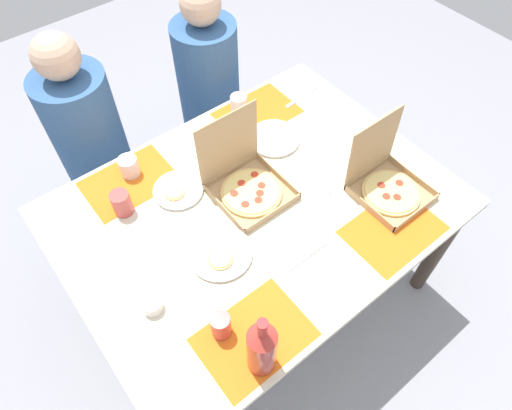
% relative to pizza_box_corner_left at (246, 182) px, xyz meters
% --- Properties ---
extents(ground_plane, '(6.00, 6.00, 0.00)m').
position_rel_pizza_box_corner_left_xyz_m(ground_plane, '(-0.02, -0.09, -0.79)').
color(ground_plane, gray).
extents(dining_table, '(1.49, 1.13, 0.74)m').
position_rel_pizza_box_corner_left_xyz_m(dining_table, '(-0.02, -0.09, -0.14)').
color(dining_table, '#3F3328').
rests_on(dining_table, ground_plane).
extents(placemat_near_left, '(0.36, 0.26, 0.00)m').
position_rel_pizza_box_corner_left_xyz_m(placemat_near_left, '(-0.35, -0.50, -0.05)').
color(placemat_near_left, orange).
rests_on(placemat_near_left, dining_table).
extents(placemat_near_right, '(0.36, 0.26, 0.00)m').
position_rel_pizza_box_corner_left_xyz_m(placemat_near_right, '(0.32, -0.50, -0.05)').
color(placemat_near_right, orange).
rests_on(placemat_near_right, dining_table).
extents(placemat_far_left, '(0.36, 0.26, 0.00)m').
position_rel_pizza_box_corner_left_xyz_m(placemat_far_left, '(-0.35, 0.33, -0.05)').
color(placemat_far_left, orange).
rests_on(placemat_far_left, dining_table).
extents(placemat_far_right, '(0.36, 0.26, 0.00)m').
position_rel_pizza_box_corner_left_xyz_m(placemat_far_right, '(0.32, 0.33, -0.05)').
color(placemat_far_right, orange).
rests_on(placemat_far_right, dining_table).
extents(pizza_box_corner_left, '(0.28, 0.29, 0.32)m').
position_rel_pizza_box_corner_left_xyz_m(pizza_box_corner_left, '(0.00, 0.00, 0.00)').
color(pizza_box_corner_left, tan).
rests_on(pizza_box_corner_left, dining_table).
extents(pizza_box_corner_right, '(0.27, 0.28, 0.30)m').
position_rel_pizza_box_corner_left_xyz_m(pizza_box_corner_right, '(0.44, -0.35, -0.00)').
color(pizza_box_corner_right, tan).
rests_on(pizza_box_corner_right, dining_table).
extents(plate_far_right, '(0.23, 0.23, 0.02)m').
position_rel_pizza_box_corner_left_xyz_m(plate_far_right, '(0.27, 0.15, -0.04)').
color(plate_far_right, white).
rests_on(plate_far_right, dining_table).
extents(plate_near_right, '(0.24, 0.24, 0.03)m').
position_rel_pizza_box_corner_left_xyz_m(plate_near_right, '(-0.26, -0.18, -0.04)').
color(plate_near_right, white).
rests_on(plate_near_right, dining_table).
extents(plate_far_left, '(0.20, 0.20, 0.03)m').
position_rel_pizza_box_corner_left_xyz_m(plate_far_left, '(-0.22, 0.16, -0.04)').
color(plate_far_left, white).
rests_on(plate_far_left, dining_table).
extents(soda_bottle, '(0.09, 0.09, 0.32)m').
position_rel_pizza_box_corner_left_xyz_m(soda_bottle, '(-0.39, -0.58, 0.08)').
color(soda_bottle, '#B2382D').
rests_on(soda_bottle, dining_table).
extents(cup_spare, '(0.08, 0.08, 0.09)m').
position_rel_pizza_box_corner_left_xyz_m(cup_spare, '(-0.33, 0.36, -0.01)').
color(cup_spare, silver).
rests_on(cup_spare, dining_table).
extents(cup_clear_left, '(0.07, 0.07, 0.10)m').
position_rel_pizza_box_corner_left_xyz_m(cup_clear_left, '(-0.44, 0.21, 0.00)').
color(cup_clear_left, '#BF4742').
rests_on(cup_clear_left, dining_table).
extents(cup_clear_right, '(0.08, 0.08, 0.09)m').
position_rel_pizza_box_corner_left_xyz_m(cup_clear_right, '(0.25, 0.38, -0.00)').
color(cup_clear_right, silver).
rests_on(cup_clear_right, dining_table).
extents(cup_dark, '(0.07, 0.07, 0.10)m').
position_rel_pizza_box_corner_left_xyz_m(cup_dark, '(-0.43, -0.42, 0.00)').
color(cup_dark, '#BF4742').
rests_on(cup_dark, dining_table).
extents(condiment_bowl, '(0.07, 0.07, 0.05)m').
position_rel_pizza_box_corner_left_xyz_m(condiment_bowl, '(-0.56, -0.21, -0.02)').
color(condiment_bowl, white).
rests_on(condiment_bowl, dining_table).
extents(fork_by_far_left, '(0.09, 0.18, 0.00)m').
position_rel_pizza_box_corner_left_xyz_m(fork_by_far_left, '(0.29, -0.14, -0.05)').
color(fork_by_far_left, '#B7B7BC').
rests_on(fork_by_far_left, dining_table).
extents(fork_by_far_right, '(0.19, 0.02, 0.00)m').
position_rel_pizza_box_corner_left_xyz_m(fork_by_far_right, '(-0.01, -0.38, -0.05)').
color(fork_by_far_right, '#B7B7BC').
rests_on(fork_by_far_right, dining_table).
extents(knife_by_near_right, '(0.09, 0.20, 0.00)m').
position_rel_pizza_box_corner_left_xyz_m(knife_by_near_right, '(-0.54, 0.02, -0.05)').
color(knife_by_near_right, '#B7B7BC').
rests_on(knife_by_near_right, dining_table).
extents(knife_by_near_left, '(0.21, 0.04, 0.00)m').
position_rel_pizza_box_corner_left_xyz_m(knife_by_near_left, '(0.55, 0.28, -0.05)').
color(knife_by_near_left, '#B7B7BC').
rests_on(knife_by_near_left, dining_table).
extents(diner_left_seat, '(0.32, 0.32, 1.20)m').
position_rel_pizza_box_corner_left_xyz_m(diner_left_seat, '(-0.35, 0.74, -0.24)').
color(diner_left_seat, '#33598C').
rests_on(diner_left_seat, ground_plane).
extents(diner_right_seat, '(0.32, 0.32, 1.18)m').
position_rel_pizza_box_corner_left_xyz_m(diner_right_seat, '(0.32, 0.74, -0.26)').
color(diner_right_seat, '#33598C').
rests_on(diner_right_seat, ground_plane).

